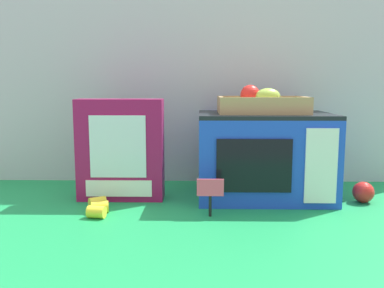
% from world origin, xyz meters
% --- Properties ---
extents(ground_plane, '(1.70, 1.70, 0.00)m').
position_xyz_m(ground_plane, '(0.00, 0.00, 0.00)').
color(ground_plane, '#198C47').
rests_on(ground_plane, ground).
extents(display_back_panel, '(1.61, 0.03, 0.77)m').
position_xyz_m(display_back_panel, '(0.00, 0.27, 0.38)').
color(display_back_panel, '#B7BABF').
rests_on(display_back_panel, ground).
extents(toy_microwave, '(0.39, 0.28, 0.26)m').
position_xyz_m(toy_microwave, '(0.19, 0.05, 0.13)').
color(toy_microwave, blue).
rests_on(toy_microwave, ground).
extents(food_groups_crate, '(0.26, 0.19, 0.08)m').
position_xyz_m(food_groups_crate, '(0.18, 0.05, 0.28)').
color(food_groups_crate, tan).
rests_on(food_groups_crate, toy_microwave).
extents(cookie_set_box, '(0.25, 0.08, 0.30)m').
position_xyz_m(cookie_set_box, '(-0.24, 0.01, 0.15)').
color(cookie_set_box, '#99144C').
rests_on(cookie_set_box, ground).
extents(price_sign, '(0.07, 0.01, 0.10)m').
position_xyz_m(price_sign, '(0.03, -0.15, 0.07)').
color(price_sign, black).
rests_on(price_sign, ground).
extents(loose_toy_banana, '(0.07, 0.13, 0.03)m').
position_xyz_m(loose_toy_banana, '(-0.27, -0.13, 0.02)').
color(loose_toy_banana, yellow).
rests_on(loose_toy_banana, ground).
extents(loose_toy_apple, '(0.06, 0.06, 0.06)m').
position_xyz_m(loose_toy_apple, '(0.48, -0.01, 0.03)').
color(loose_toy_apple, red).
rests_on(loose_toy_apple, ground).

